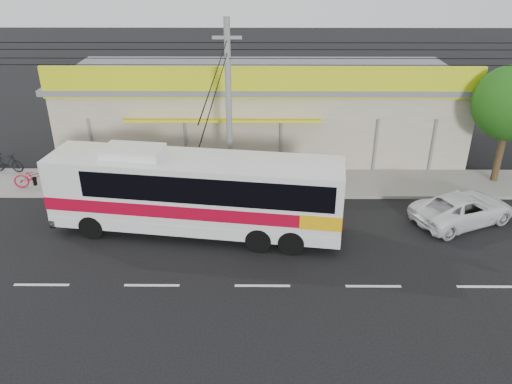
% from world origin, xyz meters
% --- Properties ---
extents(ground, '(120.00, 120.00, 0.00)m').
position_xyz_m(ground, '(0.00, 0.00, 0.00)').
color(ground, black).
rests_on(ground, ground).
extents(sidewalk, '(30.00, 3.20, 0.15)m').
position_xyz_m(sidewalk, '(0.00, 6.00, 0.07)').
color(sidewalk, gray).
rests_on(sidewalk, ground).
extents(lane_markings, '(50.00, 0.12, 0.01)m').
position_xyz_m(lane_markings, '(0.00, -2.50, 0.00)').
color(lane_markings, silver).
rests_on(lane_markings, ground).
extents(storefront_building, '(22.60, 9.20, 5.70)m').
position_xyz_m(storefront_building, '(-0.01, 11.54, 2.30)').
color(storefront_building, '#A29583').
rests_on(storefront_building, ground).
extents(coach_bus, '(12.30, 4.23, 3.72)m').
position_xyz_m(coach_bus, '(-2.58, 1.28, 1.99)').
color(coach_bus, silver).
rests_on(coach_bus, ground).
extents(motorbike_red, '(2.20, 1.16, 1.10)m').
position_xyz_m(motorbike_red, '(-11.26, 5.38, 0.70)').
color(motorbike_red, maroon).
rests_on(motorbike_red, sidewalk).
extents(motorbike_dark, '(1.86, 0.79, 1.08)m').
position_xyz_m(motorbike_dark, '(-13.50, 7.17, 0.69)').
color(motorbike_dark, black).
rests_on(motorbike_dark, sidewalk).
extents(white_car, '(5.21, 3.93, 1.32)m').
position_xyz_m(white_car, '(8.84, 2.24, 0.66)').
color(white_car, white).
rests_on(white_car, ground).
extents(utility_pole, '(34.00, 14.00, 8.39)m').
position_xyz_m(utility_pole, '(-1.50, 4.49, 6.92)').
color(utility_pole, '#61605E').
rests_on(utility_pole, ground).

